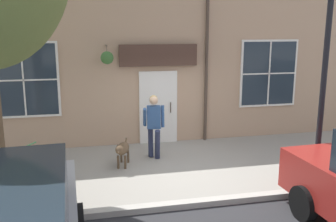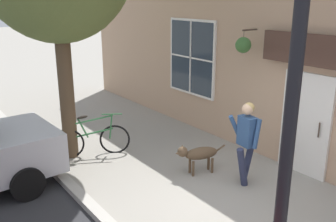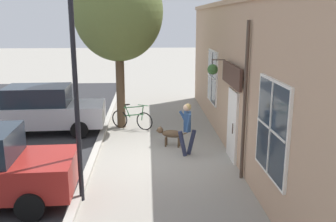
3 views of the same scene
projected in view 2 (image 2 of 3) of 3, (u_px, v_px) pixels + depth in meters
ground_plane at (225, 204)px, 6.62m from camera, size 90.00×90.00×0.00m
storefront_facade at (317, 59)px, 7.26m from camera, size 0.95×18.00×4.70m
pedestrian_walking at (247, 136)px, 7.09m from camera, size 0.59×0.59×1.65m
dog_on_leash at (198, 154)px, 7.65m from camera, size 1.10×0.46×0.67m
leaning_bicycle at (92, 139)px, 8.57m from camera, size 1.59×0.79×1.00m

